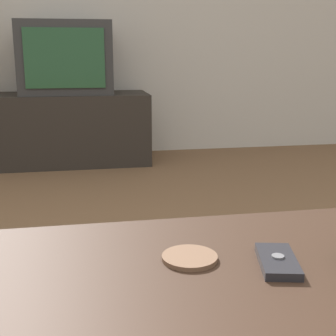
# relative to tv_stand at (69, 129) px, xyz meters

# --- Properties ---
(tv_stand) EXTENTS (1.09, 0.49, 0.48)m
(tv_stand) POSITION_rel_tv_stand_xyz_m (0.00, 0.00, 0.00)
(tv_stand) COLOR #28231E
(tv_stand) RESTS_ON ground_plane
(television) EXTENTS (0.60, 0.44, 0.47)m
(television) POSITION_rel_tv_stand_xyz_m (-0.00, -0.00, 0.48)
(television) COLOR #2D2D2D
(television) RESTS_ON tv_stand
(cell_phone) EXTENTS (0.08, 0.13, 0.02)m
(cell_phone) POSITION_rel_tv_stand_xyz_m (0.39, -2.63, 0.18)
(cell_phone) COLOR #232328
(cell_phone) RESTS_ON coffee_table
(coaster) EXTENTS (0.09, 0.09, 0.01)m
(coaster) POSITION_rel_tv_stand_xyz_m (0.26, -2.58, 0.17)
(coaster) COLOR brown
(coaster) RESTS_ON coffee_table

